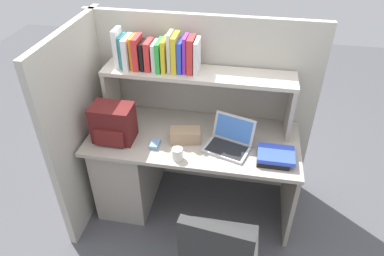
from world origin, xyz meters
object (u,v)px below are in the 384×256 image
(tissue_box, at_px, (185,135))
(laptop, at_px, (230,141))
(backpack, at_px, (113,124))
(paper_cup, at_px, (177,154))
(computer_mouse, at_px, (155,144))

(tissue_box, bearing_deg, laptop, -13.69)
(backpack, distance_m, paper_cup, 0.54)
(paper_cup, bearing_deg, backpack, 164.38)
(computer_mouse, bearing_deg, backpack, 175.72)
(paper_cup, distance_m, tissue_box, 0.21)
(tissue_box, bearing_deg, backpack, 176.70)
(laptop, height_order, paper_cup, laptop)
(computer_mouse, relative_size, tissue_box, 0.47)
(laptop, relative_size, backpack, 1.25)
(paper_cup, relative_size, tissue_box, 0.39)
(laptop, distance_m, tissue_box, 0.33)
(laptop, distance_m, computer_mouse, 0.55)
(laptop, bearing_deg, paper_cup, -150.20)
(backpack, relative_size, tissue_box, 1.36)
(laptop, relative_size, computer_mouse, 3.60)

